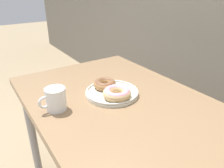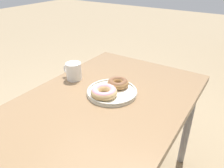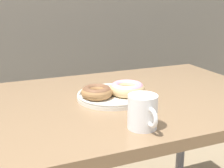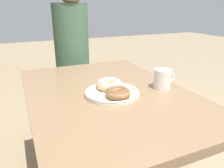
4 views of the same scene
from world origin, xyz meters
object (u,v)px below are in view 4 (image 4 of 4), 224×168
Objects in this scene: coffee_mug at (163,79)px; donut_plate at (112,90)px; dining_table at (107,104)px; person_figure at (72,60)px.

donut_plate is at bearing 84.94° from coffee_mug.
person_figure is at bearing -1.58° from dining_table.
coffee_mug reaches higher than donut_plate.
coffee_mug is at bearing -164.03° from person_figure.
dining_table is 9.21× the size of coffee_mug.
donut_plate is at bearing 178.68° from person_figure.
dining_table is at bearing 73.17° from coffee_mug.
coffee_mug is at bearing -106.83° from dining_table.
coffee_mug is at bearing -95.06° from donut_plate.
dining_table is 0.85× the size of person_figure.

